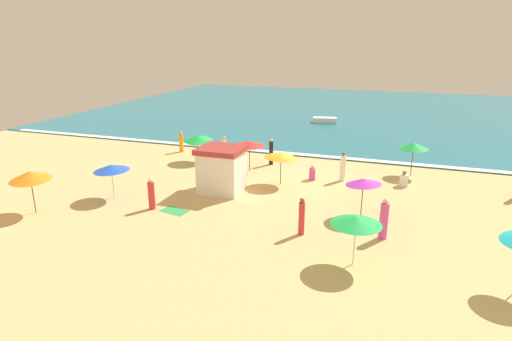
% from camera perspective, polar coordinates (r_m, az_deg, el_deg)
% --- Properties ---
extents(ground_plane, '(60.00, 60.00, 0.00)m').
position_cam_1_polar(ground_plane, '(27.00, 4.16, -1.45)').
color(ground_plane, '#D8B775').
extents(ocean_water, '(60.00, 44.00, 0.10)m').
position_cam_1_polar(ocean_water, '(53.81, 12.06, 7.77)').
color(ocean_water, teal).
rests_on(ocean_water, ground_plane).
extents(wave_breaker_foam, '(57.00, 0.70, 0.01)m').
position_cam_1_polar(wave_breaker_foam, '(32.83, 7.04, 2.08)').
color(wave_breaker_foam, white).
rests_on(wave_breaker_foam, ocean_water).
extents(lifeguard_cabana, '(2.52, 2.40, 2.67)m').
position_cam_1_polar(lifeguard_cabana, '(24.91, -4.62, 0.20)').
color(lifeguard_cabana, white).
rests_on(lifeguard_cabana, ground_plane).
extents(beach_umbrella_0, '(2.53, 2.52, 2.09)m').
position_cam_1_polar(beach_umbrella_0, '(17.09, 13.24, -6.52)').
color(beach_umbrella_0, silver).
rests_on(beach_umbrella_0, ground_plane).
extents(beach_umbrella_1, '(2.91, 2.92, 2.07)m').
position_cam_1_polar(beach_umbrella_1, '(31.09, -7.73, 4.34)').
color(beach_umbrella_1, '#4C3823').
rests_on(beach_umbrella_1, ground_plane).
extents(beach_umbrella_2, '(2.52, 2.51, 2.25)m').
position_cam_1_polar(beach_umbrella_2, '(29.42, 20.34, 3.11)').
color(beach_umbrella_2, '#4C3823').
rests_on(beach_umbrella_2, ground_plane).
extents(beach_umbrella_3, '(2.29, 2.28, 2.11)m').
position_cam_1_polar(beach_umbrella_3, '(21.75, 14.16, -1.45)').
color(beach_umbrella_3, '#4C3823').
rests_on(beach_umbrella_3, ground_plane).
extents(beach_umbrella_4, '(2.77, 2.77, 2.00)m').
position_cam_1_polar(beach_umbrella_4, '(24.93, -18.80, 0.35)').
color(beach_umbrella_4, silver).
rests_on(beach_umbrella_4, ground_plane).
extents(beach_umbrella_5, '(2.52, 2.53, 2.31)m').
position_cam_1_polar(beach_umbrella_5, '(24.36, -27.99, -0.60)').
color(beach_umbrella_5, '#4C3823').
rests_on(beach_umbrella_5, ground_plane).
extents(beach_umbrella_7, '(2.93, 2.93, 2.05)m').
position_cam_1_polar(beach_umbrella_7, '(28.61, -0.89, 3.62)').
color(beach_umbrella_7, '#4C3823').
rests_on(beach_umbrella_7, ground_plane).
extents(beach_umbrella_8, '(2.20, 2.19, 2.12)m').
position_cam_1_polar(beach_umbrella_8, '(25.97, 3.35, 2.11)').
color(beach_umbrella_8, '#4C3823').
rests_on(beach_umbrella_8, ground_plane).
extents(beachgoer_0, '(0.50, 0.50, 0.98)m').
position_cam_1_polar(beachgoer_0, '(27.47, 19.16, -1.15)').
color(beachgoer_0, white).
rests_on(beachgoer_0, ground_plane).
extents(beachgoer_1, '(0.28, 0.28, 1.79)m').
position_cam_1_polar(beachgoer_1, '(19.66, 6.12, -6.20)').
color(beachgoer_1, red).
rests_on(beachgoer_1, ground_plane).
extents(beachgoer_2, '(0.48, 0.48, 1.70)m').
position_cam_1_polar(beachgoer_2, '(23.09, -13.80, -3.16)').
color(beachgoer_2, red).
rests_on(beachgoer_2, ground_plane).
extents(beachgoer_3, '(0.40, 0.40, 1.91)m').
position_cam_1_polar(beachgoer_3, '(20.00, 16.72, -6.37)').
color(beachgoer_3, '#D84CA5').
rests_on(beachgoer_3, ground_plane).
extents(beachgoer_4, '(0.46, 0.46, 1.86)m').
position_cam_1_polar(beachgoer_4, '(27.34, 11.52, 0.40)').
color(beachgoer_4, white).
rests_on(beachgoer_4, ground_plane).
extents(beachgoer_7, '(0.34, 0.34, 1.89)m').
position_cam_1_polar(beachgoer_7, '(31.11, -4.27, 2.85)').
color(beachgoer_7, white).
rests_on(beachgoer_7, ground_plane).
extents(beachgoer_8, '(0.46, 0.46, 0.96)m').
position_cam_1_polar(beachgoer_8, '(27.35, 7.52, -0.39)').
color(beachgoer_8, '#D84CA5').
rests_on(beachgoer_8, ground_plane).
extents(beachgoer_9, '(0.42, 0.42, 1.65)m').
position_cam_1_polar(beachgoer_9, '(34.21, -9.98, 3.74)').
color(beachgoer_9, orange).
rests_on(beachgoer_9, ground_plane).
extents(beachgoer_10, '(0.39, 0.39, 1.90)m').
position_cam_1_polar(beachgoer_10, '(30.27, 2.04, 2.48)').
color(beachgoer_10, black).
rests_on(beachgoer_10, ground_plane).
extents(beach_towel_0, '(1.30, 1.36, 0.01)m').
position_cam_1_polar(beach_towel_0, '(31.07, -5.09, 1.07)').
color(beach_towel_0, orange).
rests_on(beach_towel_0, ground_plane).
extents(beach_towel_1, '(1.61, 1.15, 0.01)m').
position_cam_1_polar(beach_towel_1, '(22.82, -10.83, -5.33)').
color(beach_towel_1, green).
rests_on(beach_towel_1, ground_plane).
extents(small_boat_0, '(2.61, 1.53, 0.56)m').
position_cam_1_polar(small_boat_0, '(45.64, 9.18, 6.67)').
color(small_boat_0, white).
rests_on(small_boat_0, ocean_water).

